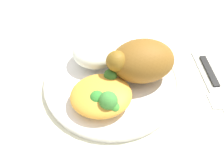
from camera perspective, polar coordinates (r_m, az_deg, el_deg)
ground_plane at (r=0.50m, az=-0.00°, el=-1.92°), size 2.00×2.00×0.00m
plate at (r=0.49m, az=-0.00°, el=-1.34°), size 0.25×0.25×0.01m
roasted_chicken at (r=0.47m, az=6.01°, el=3.27°), size 0.12×0.08×0.07m
rice_pile at (r=0.50m, az=-3.31°, el=4.87°), size 0.09×0.08×0.05m
mac_cheese_with_broccoli at (r=0.44m, az=-2.11°, el=-4.44°), size 0.10×0.09×0.04m
fork at (r=0.53m, az=19.42°, el=-1.37°), size 0.02×0.14×0.01m
knife at (r=0.52m, az=21.27°, el=-2.17°), size 0.02×0.19×0.01m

